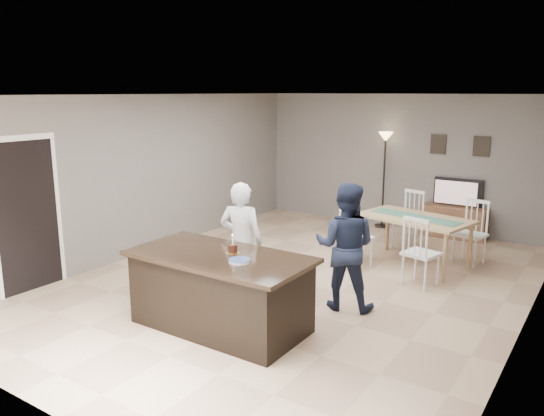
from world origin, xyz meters
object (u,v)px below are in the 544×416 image
Objects in this scene: dining_table at (414,225)px; television at (457,193)px; woman at (241,241)px; man at (345,246)px; plate_stack at (239,261)px; floor_lamp at (385,154)px; birthday_cake at (233,248)px; tv_console at (453,222)px; kitchen_island at (220,291)px.

television is at bearing 100.31° from dining_table.
man is at bearing -176.92° from woman.
plate_stack is at bearing 107.86° from woman.
television is at bearing 1.97° from floor_lamp.
television is at bearing -125.83° from woman.
birthday_cake is at bearing -86.44° from floor_lamp.
television is 4.30m from man.
floor_lamp is (-0.34, 5.45, 0.56)m from birthday_cake.
plate_stack is (0.70, -0.96, 0.12)m from woman.
tv_console is 5.29× the size of birthday_cake.
floor_lamp is (-1.45, -0.05, 0.65)m from television.
plate_stack is 5.76m from floor_lamp.
plate_stack is (0.28, -0.24, -0.03)m from birthday_cake.
woman is at bearing -105.64° from dining_table.
man reaches higher than plate_stack.
woman is at bearing 111.15° from kitchen_island.
woman is at bearing 120.20° from birthday_cake.
kitchen_island is at bearing -102.16° from tv_console.
dining_table is (1.11, 3.53, 0.20)m from kitchen_island.
kitchen_island is 3.70m from dining_table.
man is 1.57m from plate_stack.
floor_lamp is (-0.25, 5.59, 1.06)m from kitchen_island.
dining_table is at bearing -136.45° from woman.
kitchen_island is 8.92× the size of plate_stack.
kitchen_island is 9.48× the size of birthday_cake.
birthday_cake is (-1.11, -5.50, 0.09)m from television.
dining_table is (1.44, 2.67, -0.14)m from woman.
kitchen_island is at bearing -87.41° from floor_lamp.
man reaches higher than tv_console.
television and birthday_cake have the same top height.
television is at bearing 78.56° from birthday_cake.
man reaches higher than woman.
man is at bearing -93.39° from tv_console.
plate_stack is 0.11× the size of dining_table.
man reaches higher than television.
man is 6.82× the size of plate_stack.
woman is 3.04m from dining_table.
man reaches higher than birthday_cake.
tv_console is 0.62× the size of floor_lamp.
man is 0.84× the size of floor_lamp.
television is 2.13m from dining_table.
woman is 7.06× the size of birthday_cake.
tv_console is 4.98× the size of plate_stack.
television reaches higher than tv_console.
birthday_cake is 5.49m from floor_lamp.
television is 5.61m from birthday_cake.
woman is at bearing 5.93° from man.
birthday_cake is at bearing -101.59° from tv_console.
man is at bearing -81.53° from dining_table.
man is 2.19m from dining_table.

